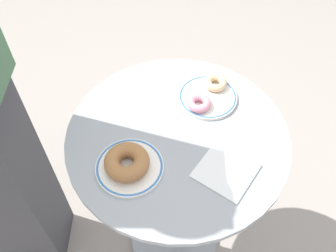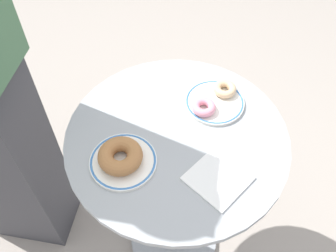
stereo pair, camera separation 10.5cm
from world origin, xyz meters
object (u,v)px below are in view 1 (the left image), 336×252
at_px(plate_right, 208,97).
at_px(paper_napkin, 226,171).
at_px(cafe_table, 176,183).
at_px(plate_left, 130,167).
at_px(donut_glazed, 215,83).
at_px(donut_pink_frosted, 199,103).
at_px(donut_cinnamon, 127,162).

xyz_separation_m(plate_right, paper_napkin, (-0.18, -0.18, -0.00)).
bearing_deg(cafe_table, plate_left, 169.43).
relative_size(plate_left, donut_glazed, 2.56).
xyz_separation_m(plate_right, donut_pink_frosted, (-0.05, -0.00, 0.02)).
bearing_deg(donut_pink_frosted, paper_napkin, -125.88).
distance_m(plate_right, donut_cinnamon, 0.34).
xyz_separation_m(cafe_table, donut_pink_frosted, (0.12, 0.01, 0.30)).
xyz_separation_m(cafe_table, donut_glazed, (0.22, 0.02, 0.30)).
relative_size(cafe_table, donut_pink_frosted, 10.95).
bearing_deg(plate_right, donut_pink_frosted, -178.27).
bearing_deg(paper_napkin, donut_cinnamon, 126.86).
distance_m(cafe_table, paper_napkin, 0.33).
bearing_deg(cafe_table, donut_glazed, 5.26).
relative_size(donut_cinnamon, donut_glazed, 1.69).
bearing_deg(donut_cinnamon, donut_pink_frosted, -4.61).
relative_size(donut_cinnamon, paper_napkin, 0.85).
bearing_deg(plate_left, plate_right, -3.14).
distance_m(donut_glazed, paper_napkin, 0.30).
height_order(plate_left, paper_napkin, plate_left).
xyz_separation_m(donut_pink_frosted, paper_napkin, (-0.13, -0.18, -0.02)).
xyz_separation_m(donut_glazed, paper_napkin, (-0.23, -0.19, -0.02)).
height_order(donut_cinnamon, paper_napkin, donut_cinnamon).
relative_size(donut_cinnamon, donut_pink_frosted, 1.69).
relative_size(donut_glazed, paper_napkin, 0.50).
bearing_deg(donut_cinnamon, paper_napkin, -53.14).
relative_size(donut_glazed, donut_pink_frosted, 1.00).
relative_size(plate_right, paper_napkin, 1.27).
height_order(donut_glazed, donut_pink_frosted, same).
bearing_deg(paper_napkin, plate_left, 126.62).
bearing_deg(cafe_table, donut_cinnamon, 168.56).
distance_m(plate_right, paper_napkin, 0.26).
relative_size(plate_right, donut_cinnamon, 1.49).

